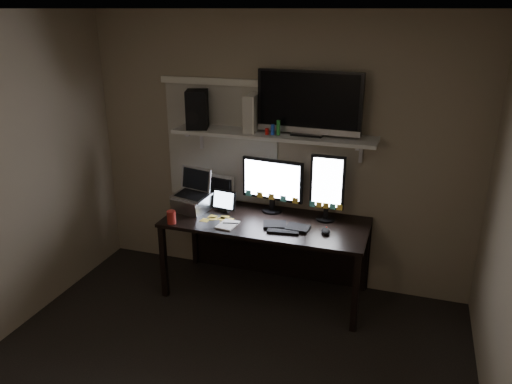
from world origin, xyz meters
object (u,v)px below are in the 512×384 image
at_px(monitor_portrait, 327,188).
at_px(tv, 309,104).
at_px(desk, 269,233).
at_px(tablet, 224,201).
at_px(laptop, 191,192).
at_px(keyboard, 286,226).
at_px(game_console, 252,113).
at_px(cup, 171,217).
at_px(monitor_landscape, 272,185).
at_px(mouse, 326,231).
at_px(speaker, 197,109).

xyz_separation_m(monitor_portrait, tv, (-0.20, 0.04, 0.72)).
height_order(desk, monitor_portrait, monitor_portrait).
xyz_separation_m(tablet, laptop, (-0.29, -0.08, 0.08)).
xyz_separation_m(keyboard, game_console, (-0.41, 0.31, 0.90)).
bearing_deg(tv, tablet, -166.79).
xyz_separation_m(desk, tv, (0.30, 0.10, 1.20)).
relative_size(cup, game_console, 0.36).
bearing_deg(monitor_landscape, mouse, -23.26).
xyz_separation_m(monitor_landscape, tv, (0.31, -0.00, 0.76)).
relative_size(desk, cup, 15.60).
bearing_deg(desk, laptop, -171.23).
height_order(monitor_landscape, speaker, speaker).
relative_size(monitor_portrait, tv, 0.67).
height_order(mouse, cup, cup).
relative_size(monitor_landscape, speaker, 1.72).
distance_m(monitor_portrait, cup, 1.38).
height_order(mouse, tv, tv).
xyz_separation_m(monitor_portrait, mouse, (0.05, -0.28, -0.28)).
distance_m(keyboard, laptop, 0.95).
bearing_deg(mouse, game_console, 140.13).
bearing_deg(tv, monitor_portrait, -8.64).
relative_size(monitor_landscape, mouse, 5.00).
relative_size(desk, speaker, 5.29).
distance_m(monitor_portrait, game_console, 0.93).
xyz_separation_m(mouse, tablet, (-0.98, 0.19, 0.08)).
relative_size(keyboard, cup, 3.56).
xyz_separation_m(desk, cup, (-0.77, -0.43, 0.23)).
distance_m(monitor_landscape, tv, 0.83).
bearing_deg(laptop, mouse, 8.53).
relative_size(keyboard, mouse, 3.51).
xyz_separation_m(tablet, tv, (0.73, 0.13, 0.92)).
xyz_separation_m(monitor_portrait, cup, (-1.27, -0.49, -0.24)).
xyz_separation_m(desk, game_console, (-0.20, 0.10, 1.09)).
bearing_deg(tablet, tv, 18.25).
distance_m(monitor_landscape, monitor_portrait, 0.51).
bearing_deg(mouse, monitor_landscape, 133.14).
height_order(monitor_portrait, tablet, monitor_portrait).
height_order(keyboard, game_console, game_console).
bearing_deg(laptop, tv, 25.20).
xyz_separation_m(laptop, tv, (1.03, 0.22, 0.83)).
distance_m(mouse, cup, 1.34).
distance_m(mouse, laptop, 1.29).
bearing_deg(laptop, monitor_landscape, 30.48).
bearing_deg(monitor_landscape, desk, -78.23).
relative_size(tablet, tv, 0.26).
bearing_deg(cup, speaker, 82.82).
xyz_separation_m(keyboard, tv, (0.09, 0.32, 1.01)).
distance_m(monitor_portrait, tablet, 0.96).
xyz_separation_m(monitor_landscape, keyboard, (0.22, -0.32, -0.24)).
distance_m(cup, tv, 1.54).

